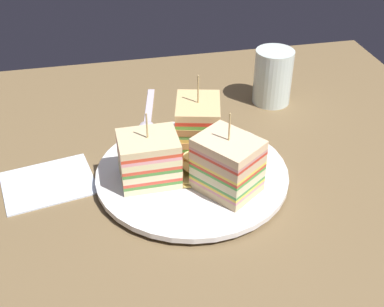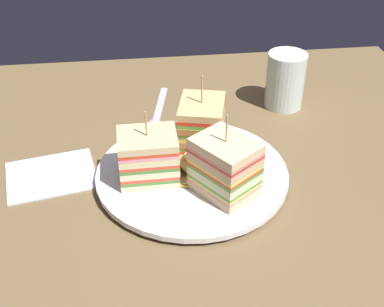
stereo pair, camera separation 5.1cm
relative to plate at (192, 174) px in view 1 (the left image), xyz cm
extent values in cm
cube|color=brown|center=(0.00, 0.00, -1.81)|extent=(93.54, 84.80, 1.80)
cylinder|color=white|center=(0.00, 0.00, -0.57)|extent=(16.95, 16.95, 0.67)
cylinder|color=white|center=(0.00, 0.00, 0.18)|extent=(27.34, 27.34, 0.82)
cube|color=#DDBC87|center=(3.74, -4.86, 1.17)|extent=(9.80, 10.14, 1.16)
cube|color=#B2844C|center=(1.44, -1.73, 1.17)|extent=(5.19, 3.93, 1.16)
cube|color=#D8858C|center=(3.74, -4.86, 1.95)|extent=(9.80, 10.14, 0.41)
cube|color=yellow|center=(3.74, -4.86, 2.36)|extent=(9.80, 10.14, 0.41)
cube|color=#469542|center=(3.74, -4.86, 2.76)|extent=(9.80, 10.14, 0.41)
cube|color=beige|center=(3.74, -4.86, 3.55)|extent=(9.80, 10.14, 1.16)
cube|color=#B2844C|center=(1.44, -1.73, 3.55)|extent=(5.19, 3.93, 1.16)
cube|color=green|center=(3.74, -4.86, 4.33)|extent=(9.80, 10.14, 0.41)
cube|color=#DA402C|center=(3.74, -4.86, 4.74)|extent=(9.80, 10.14, 0.41)
cube|color=#F0DA4D|center=(3.74, -4.86, 5.14)|extent=(9.80, 10.14, 0.41)
cube|color=beige|center=(3.74, -4.86, 5.92)|extent=(9.80, 10.14, 1.16)
cube|color=#B2844C|center=(1.44, -1.73, 5.92)|extent=(5.19, 3.93, 1.16)
cube|color=red|center=(3.74, -4.86, 6.71)|extent=(9.80, 10.14, 0.41)
cube|color=#D8958A|center=(3.74, -4.86, 7.11)|extent=(9.80, 10.14, 0.41)
cube|color=beige|center=(3.74, -4.86, 7.89)|extent=(9.80, 10.14, 1.16)
cylinder|color=tan|center=(3.74, -4.86, 10.44)|extent=(0.24, 0.24, 3.92)
cube|color=#D1B982|center=(2.13, 5.75, 1.11)|extent=(8.01, 9.20, 1.05)
cube|color=#9E7242|center=(1.21, 1.98, 1.11)|extent=(6.09, 1.77, 1.05)
cube|color=red|center=(2.13, 5.75, 1.93)|extent=(8.01, 9.20, 0.58)
cube|color=#5EA53F|center=(2.13, 5.75, 2.51)|extent=(8.01, 9.20, 0.58)
cube|color=beige|center=(2.13, 5.75, 3.32)|extent=(8.01, 9.20, 1.05)
cube|color=#B2844C|center=(1.21, 1.98, 3.32)|extent=(6.09, 1.77, 1.05)
cube|color=#ECC355|center=(2.13, 5.75, 4.14)|extent=(8.01, 9.20, 0.58)
cube|color=#599E4D|center=(2.13, 5.75, 4.72)|extent=(8.01, 9.20, 0.58)
cube|color=beige|center=(2.13, 5.75, 5.54)|extent=(8.01, 9.20, 1.05)
cube|color=#9E7242|center=(1.21, 1.98, 5.54)|extent=(6.09, 1.77, 1.05)
cube|color=#60B042|center=(2.13, 5.75, 6.35)|extent=(8.01, 9.20, 0.58)
cube|color=red|center=(2.13, 5.75, 6.93)|extent=(8.01, 9.20, 0.58)
cube|color=#DDB97A|center=(2.13, 5.75, 7.75)|extent=(8.01, 9.20, 1.05)
cylinder|color=tan|center=(2.13, 5.75, 10.42)|extent=(0.24, 0.24, 4.30)
cube|color=beige|center=(-6.10, -0.61, 1.08)|extent=(8.03, 6.61, 0.98)
cube|color=#9E7242|center=(-2.22, -0.55, 1.08)|extent=(0.42, 6.36, 0.98)
cube|color=#4A8A39|center=(-6.10, -0.61, 1.82)|extent=(8.03, 6.61, 0.49)
cube|color=#E44836|center=(-6.10, -0.61, 2.31)|extent=(8.03, 6.61, 0.49)
cube|color=beige|center=(-6.10, -0.61, 3.04)|extent=(8.03, 6.61, 0.98)
cube|color=#9E7242|center=(-2.22, -0.55, 3.04)|extent=(0.42, 6.36, 0.98)
cube|color=#468939|center=(-6.10, -0.61, 3.78)|extent=(8.03, 6.61, 0.49)
cube|color=#DC462E|center=(-6.10, -0.61, 4.27)|extent=(8.03, 6.61, 0.49)
cube|color=beige|center=(-6.10, -0.61, 5.01)|extent=(8.03, 6.61, 0.98)
cube|color=#B2844C|center=(-2.22, -0.55, 5.01)|extent=(0.42, 6.36, 0.98)
cube|color=pink|center=(-6.10, -0.61, 5.74)|extent=(8.03, 6.61, 0.49)
cube|color=#E24427|center=(-6.10, -0.61, 6.23)|extent=(8.03, 6.61, 0.49)
cube|color=beige|center=(-6.10, -0.61, 6.97)|extent=(8.03, 6.61, 0.98)
cylinder|color=tan|center=(-6.10, -0.61, 9.29)|extent=(0.24, 0.24, 3.66)
cylinder|color=#E4C661|center=(-1.02, -1.83, 0.88)|extent=(6.07, 6.07, 0.46)
cylinder|color=#E5D173|center=(-0.64, -1.60, 1.23)|extent=(5.03, 5.03, 0.89)
cylinder|color=#E1AD67|center=(-1.25, 0.88, 1.70)|extent=(3.79, 3.77, 0.87)
cylinder|color=#F0CD81|center=(0.54, 0.76, 2.41)|extent=(4.40, 4.39, 0.75)
cylinder|color=#E6C068|center=(0.36, -1.07, 2.26)|extent=(3.46, 3.46, 0.45)
cube|color=silver|center=(-3.03, 22.15, -0.78)|extent=(3.68, 12.51, 0.25)
ellipsoid|color=silver|center=(-4.56, 14.63, -0.41)|extent=(3.20, 3.97, 1.00)
cube|color=silver|center=(-20.20, 3.24, -0.66)|extent=(14.22, 12.35, 0.50)
cylinder|color=silver|center=(18.71, 19.44, 3.98)|extent=(6.70, 6.70, 9.77)
cylinder|color=#F2B94D|center=(18.71, 19.44, 0.77)|extent=(6.16, 6.16, 3.36)
camera|label=1|loc=(-12.00, -55.97, 43.82)|focal=47.18mm
camera|label=2|loc=(-7.00, -56.81, 43.82)|focal=47.18mm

